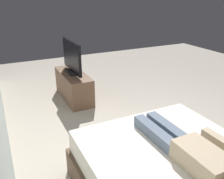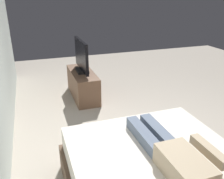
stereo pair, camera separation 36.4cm
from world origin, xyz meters
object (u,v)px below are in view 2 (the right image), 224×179
Objects in this scene: person at (176,157)px; tv_stand at (83,84)px; tv at (81,57)px; remote at (203,145)px.

person is 2.86m from tv_stand.
tv reaches higher than tv_stand.
tv is at bearing 180.00° from tv_stand.
remote is 0.14× the size of tv_stand.
tv_stand is (2.83, 0.16, -0.37)m from person.
person reaches higher than remote.
tv_stand is 0.53m from tv.
remote is at bearing -168.00° from tv_stand.
remote is at bearing -168.00° from tv.
tv_stand is (2.68, 0.57, -0.30)m from remote.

